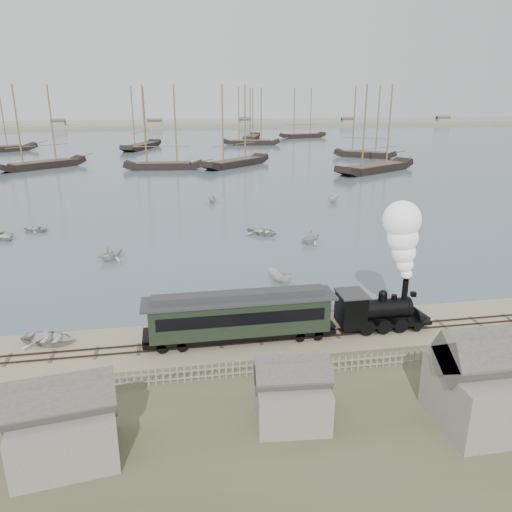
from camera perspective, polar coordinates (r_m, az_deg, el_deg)
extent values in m
plane|color=tan|center=(39.86, -2.94, -8.44)|extent=(600.00, 600.00, 0.00)
cube|color=#465964|center=(206.23, -9.00, 12.95)|extent=(600.00, 336.00, 0.06)
cube|color=#34261C|center=(37.61, -2.46, -9.99)|extent=(120.00, 0.08, 0.12)
cube|color=#34261C|center=(38.48, -2.66, -9.29)|extent=(120.00, 0.08, 0.12)
cube|color=#43332B|center=(38.08, -2.56, -9.73)|extent=(120.00, 1.80, 0.06)
cube|color=tan|center=(286.00, -9.40, 14.31)|extent=(500.00, 20.00, 1.80)
cube|color=black|center=(40.81, 14.33, -7.21)|extent=(7.18, 2.11, 0.26)
cylinder|color=black|center=(40.21, 13.90, -5.91)|extent=(4.43, 1.58, 1.58)
cube|color=black|center=(39.28, 10.80, -5.94)|extent=(1.90, 2.32, 2.43)
cube|color=#323235|center=(38.79, 10.91, -4.23)|extent=(2.11, 2.53, 0.13)
cylinder|color=black|center=(40.50, 16.66, -3.79)|extent=(0.46, 0.46, 1.69)
sphere|color=black|center=(39.82, 14.31, -4.25)|extent=(0.68, 0.68, 0.68)
cone|color=black|center=(42.29, 18.54, -6.84)|extent=(1.48, 2.11, 2.11)
cube|color=black|center=(40.96, 17.54, -4.18)|extent=(0.37, 0.37, 0.37)
cube|color=black|center=(37.82, -1.85, -8.75)|extent=(14.25, 2.34, 0.36)
cube|color=black|center=(37.19, -1.87, -6.79)|extent=(13.23, 2.54, 2.54)
cube|color=black|center=(35.93, -1.58, -7.28)|extent=(12.21, 0.06, 0.92)
cube|color=black|center=(38.26, -2.15, -5.64)|extent=(12.21, 0.06, 0.92)
cube|color=#323235|center=(36.66, -1.89, -4.92)|extent=(14.25, 2.75, 0.18)
cube|color=#323235|center=(36.54, -1.90, -4.48)|extent=(12.72, 1.22, 0.46)
imported|color=silver|center=(40.67, -22.59, -8.70)|extent=(3.99, 4.70, 0.83)
imported|color=silver|center=(57.76, -16.31, 0.35)|extent=(4.18, 4.24, 1.69)
imported|color=silver|center=(49.04, 2.63, -2.36)|extent=(3.27, 2.63, 1.20)
imported|color=silver|center=(65.68, 0.76, 2.85)|extent=(5.23, 5.30, 0.90)
imported|color=silver|center=(62.12, 6.23, 2.17)|extent=(3.76, 3.91, 1.59)
imported|color=silver|center=(86.52, 8.83, 6.50)|extent=(3.33, 3.20, 1.30)
imported|color=silver|center=(73.80, -24.02, 2.91)|extent=(4.01, 4.43, 0.75)
imported|color=silver|center=(85.51, -5.06, 6.62)|extent=(3.19, 2.79, 1.62)
imported|color=silver|center=(71.45, -26.88, 2.11)|extent=(5.19, 4.84, 0.87)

